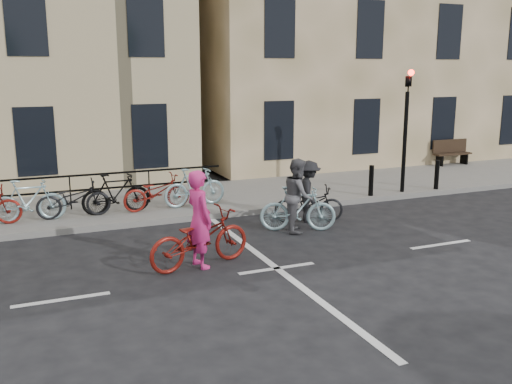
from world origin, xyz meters
name	(u,v)px	position (x,y,z in m)	size (l,w,h in m)	color
ground	(277,269)	(0.00, 0.00, 0.00)	(120.00, 120.00, 0.00)	black
sidewalk	(44,214)	(-4.00, 6.00, 0.07)	(46.00, 4.00, 0.15)	slate
building_east	(340,14)	(9.00, 13.00, 6.15)	(14.00, 10.00, 12.00)	#9E8A5F
traffic_light	(406,116)	(6.20, 4.34, 2.45)	(0.18, 0.30, 3.90)	black
bollard_east	(371,181)	(5.00, 4.25, 0.60)	(0.14, 0.14, 0.90)	black
bollard_west	(437,175)	(7.40, 4.25, 0.60)	(0.14, 0.14, 0.90)	black
bench	(451,151)	(11.00, 7.73, 0.67)	(1.60, 0.41, 0.97)	black
parked_bikes	(49,200)	(-3.87, 5.04, 0.65)	(9.35, 1.23, 1.05)	black
cyclist_pink	(200,234)	(-1.34, 0.71, 0.67)	(2.28, 1.22, 1.93)	maroon
cyclist_grey	(298,202)	(1.56, 2.20, 0.71)	(1.88, 1.17, 1.76)	#97BEC6
cyclist_dark	(309,198)	(2.20, 2.85, 0.62)	(1.87, 1.14, 1.57)	black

